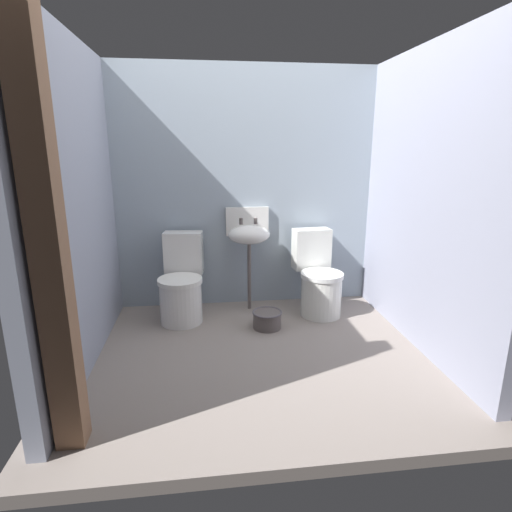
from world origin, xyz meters
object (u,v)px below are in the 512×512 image
wooden_door_post (47,236)px  toilet_left (182,286)px  toilet_right (318,280)px  sink (249,234)px  bucket (267,319)px

wooden_door_post → toilet_left: wooden_door_post is taller
toilet_right → wooden_door_post: bearing=35.9°
toilet_left → sink: 0.80m
toilet_left → toilet_right: same height
toilet_right → sink: (-0.65, 0.19, 0.43)m
toilet_right → bucket: toilet_right is taller
toilet_left → sink: bearing=-158.3°
wooden_door_post → toilet_right: 2.56m
toilet_left → toilet_right: size_ratio=1.00×
wooden_door_post → toilet_left: (0.52, 1.61, -0.83)m
wooden_door_post → toilet_left: 1.89m
sink → bucket: 0.84m
toilet_right → bucket: size_ratio=2.95×
toilet_right → sink: sink is taller
sink → toilet_left: bearing=-163.7°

